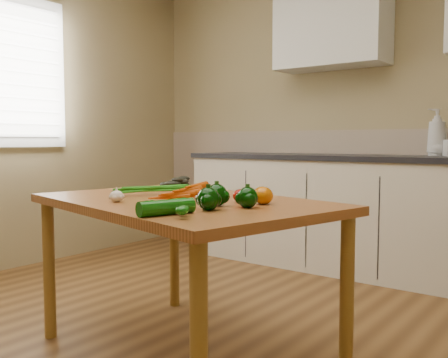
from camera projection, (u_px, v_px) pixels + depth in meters
The scene contains 18 objects.
room at pixel (148, 89), 2.31m from camera, with size 4.04×5.04×2.64m.
counter_run at pixel (359, 213), 3.84m from camera, with size 2.84×0.64×1.14m.
upper_cabinets at pixel (409, 12), 3.65m from camera, with size 2.15×0.35×0.70m.
window_blinds at pixel (8, 70), 3.81m from camera, with size 0.08×0.98×1.18m, color silver, non-canonical shape.
table at pixel (182, 217), 2.28m from camera, with size 1.55×1.17×0.74m.
soap_bottle_a at pixel (437, 132), 3.59m from camera, with size 0.13×0.13×0.34m, color silver.
soap_bottle_c at pixel (437, 145), 3.59m from camera, with size 0.12×0.12×0.15m, color silver.
carrot_bunch at pixel (175, 190), 2.33m from camera, with size 0.26×0.20×0.07m, color #CA4A04, non-canonical shape.
leafy_greens at pixel (179, 179), 2.83m from camera, with size 0.20×0.18×0.10m, color black, non-canonical shape.
garlic_bulb at pixel (117, 196), 2.17m from camera, with size 0.06×0.06×0.05m, color white.
pepper_a at pixel (217, 195), 2.04m from camera, with size 0.09×0.09×0.09m, color black.
pepper_b at pixel (248, 198), 1.98m from camera, with size 0.08×0.08×0.08m, color black.
pepper_c at pixel (208, 199), 1.91m from camera, with size 0.09×0.09×0.09m, color black.
tomato_a at pixel (240, 196), 2.16m from camera, with size 0.06×0.06×0.06m, color #8C0902.
tomato_b at pixel (262, 195), 2.12m from camera, with size 0.08×0.08×0.07m, color #C45F04.
tomato_c at pixel (264, 196), 2.09m from camera, with size 0.08×0.08×0.07m, color #C45F04.
zucchini_a at pixel (166, 207), 1.79m from camera, with size 0.06×0.06×0.22m, color #084807.
zucchini_b at pixel (165, 207), 1.82m from camera, with size 0.05×0.05×0.20m, color #084807.
Camera 1 is at (1.70, -1.47, 1.01)m, focal length 40.00 mm.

